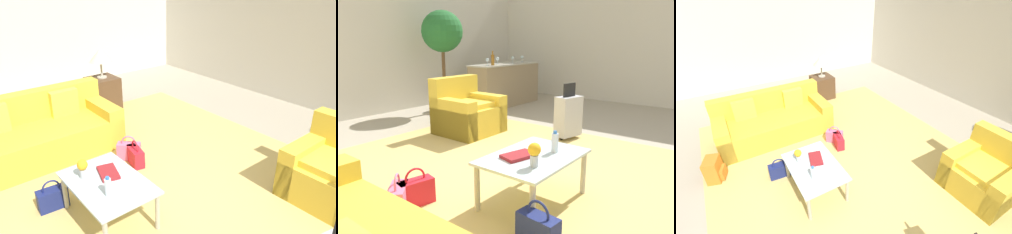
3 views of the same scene
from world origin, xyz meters
TOP-DOWN VIEW (x-y plane):
  - ground_plane at (0.00, 0.00)m, footprint 12.00×12.00m
  - wall_left at (-5.06, 0.00)m, footprint 0.12×8.00m
  - area_rug at (-0.60, 0.20)m, footprint 5.20×4.40m
  - couch at (-2.20, -0.60)m, footprint 0.96×2.16m
  - armchair at (0.90, 1.67)m, footprint 0.90×0.85m
  - coffee_table at (-0.40, -0.50)m, footprint 0.99×0.68m
  - water_bottle at (-0.20, -0.60)m, footprint 0.06×0.06m
  - coffee_table_book at (-0.52, -0.42)m, footprint 0.34×0.26m
  - flower_vase at (-0.62, -0.65)m, footprint 0.11×0.11m
  - side_table at (-3.20, 1.00)m, footprint 0.52×0.52m
  - table_lamp at (-3.20, 1.00)m, footprint 0.41×0.41m
  - handbag_red at (-1.11, 0.30)m, footprint 0.34×0.20m
  - handbag_navy at (-0.93, -0.90)m, footprint 0.17×0.33m
  - handbag_pink at (-1.29, 0.32)m, footprint 0.32×0.33m
  - backpack_orange at (-1.40, -1.79)m, footprint 0.35×0.32m

SIDE VIEW (x-z plane):
  - ground_plane at x=0.00m, z-range 0.00..0.00m
  - area_rug at x=-0.60m, z-range 0.00..0.01m
  - handbag_red at x=-1.11m, z-range -0.05..0.31m
  - handbag_navy at x=-0.93m, z-range -0.05..0.31m
  - handbag_pink at x=-1.29m, z-range -0.05..0.31m
  - backpack_orange at x=-1.40m, z-range -0.01..0.39m
  - side_table at x=-3.20m, z-range 0.00..0.60m
  - couch at x=-2.20m, z-range -0.13..0.73m
  - armchair at x=0.90m, z-range -0.14..0.75m
  - coffee_table at x=-0.40m, z-range 0.17..0.62m
  - coffee_table_book at x=-0.52m, z-range 0.45..0.48m
  - water_bottle at x=-0.20m, z-range 0.45..0.65m
  - flower_vase at x=-0.62m, z-range 0.48..0.68m
  - table_lamp at x=-3.20m, z-range 0.74..1.27m
  - wall_left at x=-5.06m, z-range 0.00..3.10m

